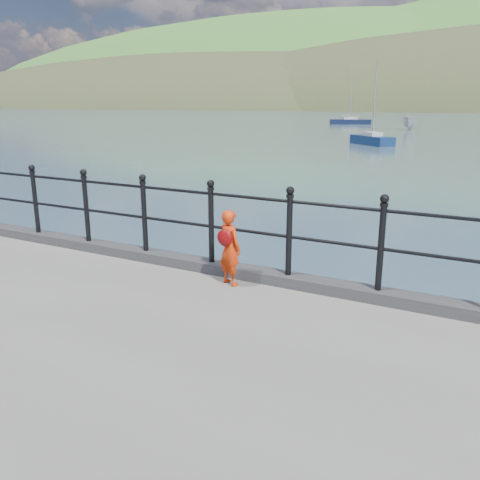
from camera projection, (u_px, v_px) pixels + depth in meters
The scene contains 7 objects.
ground at pixel (253, 338), 7.53m from camera, with size 600.00×600.00×0.00m, color #2D4251.
kerb at pixel (248, 273), 7.11m from camera, with size 60.00×0.30×0.15m, color #28282B.
railing at pixel (249, 221), 6.92m from camera, with size 18.11×0.11×1.20m.
child at pixel (230, 247), 6.75m from camera, with size 0.44×0.37×1.03m.
launch_white at pixel (410, 123), 60.57m from camera, with size 1.65×4.39×1.70m, color beige.
sailboat_left at pixel (350, 122), 75.57m from camera, with size 6.09×4.19×8.39m.
sailboat_port at pixel (372, 140), 40.42m from camera, with size 4.17×3.99×6.59m.
Camera 1 is at (3.09, -6.14, 3.41)m, focal length 38.00 mm.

